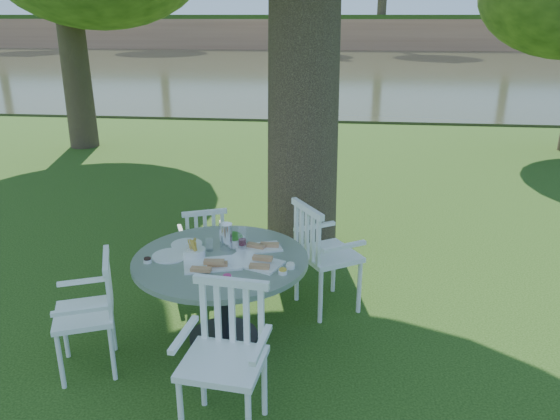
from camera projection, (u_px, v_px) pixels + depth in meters
The scene contains 8 objects.
ground at pixel (278, 304), 5.02m from camera, with size 140.00×140.00×0.00m, color #17360B.
table at pixel (221, 274), 4.29m from camera, with size 1.37×1.37×0.73m.
chair_ne at pixel (319, 249), 4.76m from camera, with size 0.67×0.68×1.00m.
chair_nw at pixel (204, 241), 5.19m from camera, with size 0.53×0.52×0.82m.
chair_sw at pixel (96, 305), 3.97m from camera, with size 0.56×0.58×0.89m.
chair_se at pixel (227, 345), 3.41m from camera, with size 0.53×0.51×0.97m.
tableware at pixel (221, 249), 4.29m from camera, with size 1.16×0.77×0.21m.
river at pixel (334, 69), 26.53m from camera, with size 100.00×28.00×0.12m, color #2F331E.
Camera 1 is at (0.53, -4.40, 2.51)m, focal length 35.00 mm.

